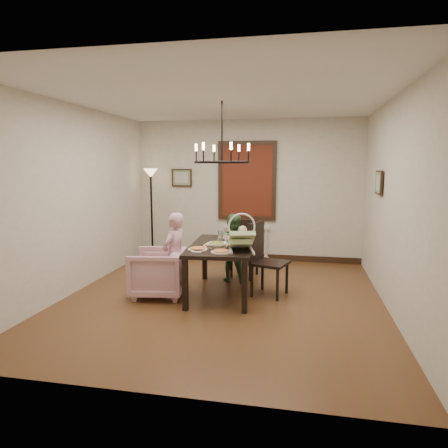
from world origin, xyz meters
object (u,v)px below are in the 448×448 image
(chair_far, at_px, (245,248))
(baby_bouncer, at_px, (241,238))
(dining_table, at_px, (222,250))
(chair_right, at_px, (270,259))
(elderly_woman, at_px, (175,263))
(seated_man, at_px, (232,253))
(floor_lamp, at_px, (152,215))
(armchair, at_px, (158,273))
(drinking_glass, at_px, (221,238))

(chair_far, height_order, baby_bouncer, baby_bouncer)
(dining_table, relative_size, chair_far, 1.71)
(dining_table, distance_m, chair_right, 0.71)
(elderly_woman, bearing_deg, seated_man, 163.06)
(chair_right, relative_size, floor_lamp, 0.61)
(armchair, xyz_separation_m, baby_bouncer, (1.25, -0.12, 0.58))
(chair_far, relative_size, chair_right, 0.89)
(dining_table, bearing_deg, drinking_glass, 102.77)
(dining_table, bearing_deg, floor_lamp, 129.68)
(elderly_woman, bearing_deg, chair_far, 164.97)
(elderly_woman, height_order, floor_lamp, floor_lamp)
(floor_lamp, bearing_deg, dining_table, -46.35)
(chair_far, distance_m, armchair, 1.70)
(seated_man, xyz_separation_m, baby_bouncer, (0.31, -1.09, 0.47))
(elderly_woman, bearing_deg, floor_lamp, -134.33)
(armchair, relative_size, drinking_glass, 5.89)
(drinking_glass, relative_size, floor_lamp, 0.07)
(elderly_woman, height_order, baby_bouncer, baby_bouncer)
(chair_far, bearing_deg, floor_lamp, 165.97)
(chair_right, bearing_deg, floor_lamp, 71.01)
(drinking_glass, bearing_deg, seated_man, 80.91)
(elderly_woman, relative_size, floor_lamp, 0.57)
(seated_man, height_order, baby_bouncer, baby_bouncer)
(baby_bouncer, bearing_deg, drinking_glass, 110.80)
(elderly_woman, relative_size, baby_bouncer, 1.90)
(drinking_glass, bearing_deg, dining_table, -73.25)
(baby_bouncer, xyz_separation_m, floor_lamp, (-2.19, 2.33, -0.03))
(seated_man, distance_m, drinking_glass, 0.64)
(baby_bouncer, height_order, drinking_glass, baby_bouncer)
(chair_far, distance_m, floor_lamp, 2.27)
(chair_far, distance_m, chair_right, 1.08)
(floor_lamp, bearing_deg, baby_bouncer, -46.69)
(chair_far, height_order, seated_man, chair_far)
(seated_man, bearing_deg, baby_bouncer, 112.18)
(chair_far, xyz_separation_m, drinking_glass, (-0.24, -0.85, 0.33))
(armchair, xyz_separation_m, elderly_woman, (0.27, -0.02, 0.17))
(chair_right, relative_size, baby_bouncer, 2.02)
(seated_man, relative_size, baby_bouncer, 1.72)
(floor_lamp, bearing_deg, armchair, -66.87)
(armchair, height_order, seated_man, seated_man)
(chair_far, height_order, armchair, chair_far)
(chair_right, xyz_separation_m, seated_man, (-0.67, 0.62, -0.08))
(chair_far, relative_size, baby_bouncer, 1.80)
(dining_table, relative_size, armchair, 2.18)
(elderly_woman, relative_size, drinking_glass, 7.91)
(dining_table, xyz_separation_m, elderly_woman, (-0.64, -0.29, -0.15))
(baby_bouncer, bearing_deg, chair_right, 38.35)
(elderly_woman, bearing_deg, dining_table, 131.25)
(drinking_glass, bearing_deg, floor_lamp, 135.56)
(dining_table, xyz_separation_m, seated_man, (0.03, 0.71, -0.20))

